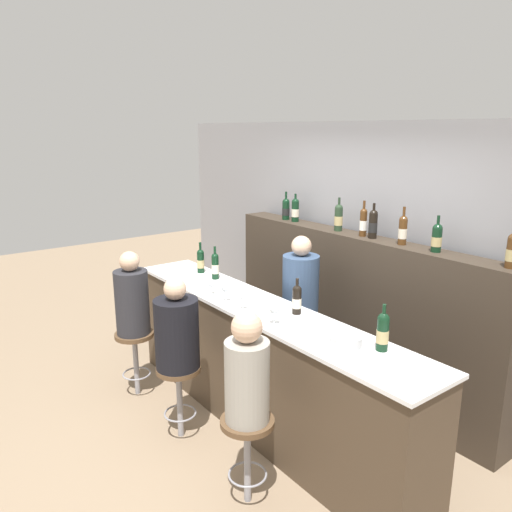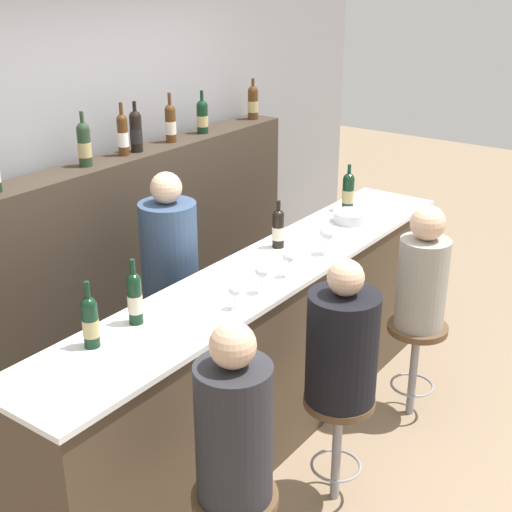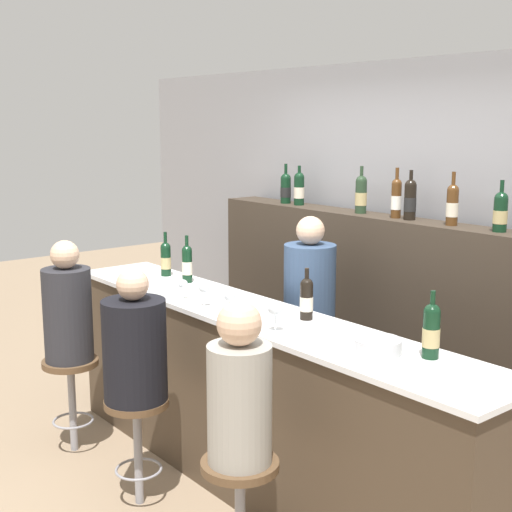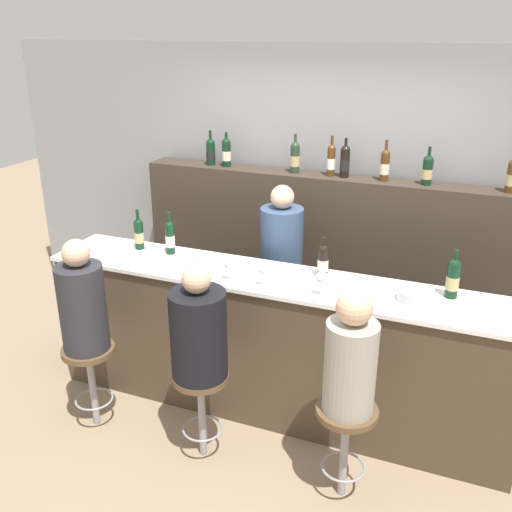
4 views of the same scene
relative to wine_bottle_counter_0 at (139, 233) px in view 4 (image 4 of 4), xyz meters
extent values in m
plane|color=#8C755B|center=(1.17, -0.39, -1.22)|extent=(16.00, 16.00, 0.00)
cube|color=gray|center=(1.17, 1.24, 0.08)|extent=(6.40, 0.05, 2.60)
cube|color=#473828|center=(1.17, -0.13, -0.69)|extent=(3.36, 0.52, 1.06)
cube|color=white|center=(1.17, -0.13, -0.14)|extent=(3.40, 0.56, 0.03)
cube|color=#382D23|center=(1.17, 1.02, -0.44)|extent=(3.19, 0.28, 1.56)
cylinder|color=black|center=(0.00, 0.00, -0.02)|extent=(0.07, 0.07, 0.21)
cylinder|color=tan|center=(0.00, 0.00, -0.03)|extent=(0.07, 0.07, 0.08)
sphere|color=black|center=(0.00, 0.00, 0.08)|extent=(0.07, 0.07, 0.07)
cylinder|color=black|center=(0.00, 0.00, 0.14)|extent=(0.02, 0.02, 0.10)
cylinder|color=black|center=(0.28, 0.00, -0.01)|extent=(0.07, 0.07, 0.22)
cylinder|color=beige|center=(0.28, 0.00, -0.02)|extent=(0.07, 0.07, 0.09)
sphere|color=black|center=(0.28, 0.00, 0.10)|extent=(0.07, 0.07, 0.07)
cylinder|color=black|center=(0.28, 0.00, 0.16)|extent=(0.02, 0.02, 0.09)
cylinder|color=black|center=(1.48, 0.00, -0.03)|extent=(0.07, 0.07, 0.20)
cylinder|color=beige|center=(1.48, 0.00, -0.04)|extent=(0.07, 0.07, 0.08)
sphere|color=black|center=(1.48, 0.00, 0.07)|extent=(0.07, 0.07, 0.07)
cylinder|color=black|center=(1.48, 0.00, 0.13)|extent=(0.02, 0.02, 0.08)
cylinder|color=black|center=(2.33, 0.00, -0.01)|extent=(0.08, 0.08, 0.22)
cylinder|color=tan|center=(2.33, 0.00, -0.03)|extent=(0.08, 0.08, 0.09)
sphere|color=black|center=(2.33, 0.00, 0.10)|extent=(0.08, 0.08, 0.08)
cylinder|color=black|center=(2.33, 0.00, 0.16)|extent=(0.02, 0.02, 0.09)
cylinder|color=black|center=(0.13, 1.02, 0.43)|extent=(0.08, 0.08, 0.19)
cylinder|color=black|center=(0.13, 1.02, 0.42)|extent=(0.08, 0.08, 0.08)
sphere|color=black|center=(0.13, 1.02, 0.53)|extent=(0.08, 0.08, 0.08)
cylinder|color=black|center=(0.13, 1.02, 0.59)|extent=(0.02, 0.02, 0.10)
cylinder|color=black|center=(0.29, 1.02, 0.44)|extent=(0.08, 0.08, 0.21)
cylinder|color=beige|center=(0.29, 1.02, 0.43)|extent=(0.08, 0.08, 0.08)
sphere|color=black|center=(0.29, 1.02, 0.55)|extent=(0.08, 0.08, 0.08)
cylinder|color=black|center=(0.29, 1.02, 0.60)|extent=(0.02, 0.02, 0.07)
cylinder|color=#233823|center=(0.92, 1.02, 0.45)|extent=(0.08, 0.08, 0.22)
cylinder|color=tan|center=(0.92, 1.02, 0.44)|extent=(0.08, 0.08, 0.09)
sphere|color=#233823|center=(0.92, 1.02, 0.56)|extent=(0.08, 0.08, 0.08)
cylinder|color=#233823|center=(0.92, 1.02, 0.62)|extent=(0.02, 0.02, 0.09)
cylinder|color=#4C2D14|center=(1.24, 1.02, 0.45)|extent=(0.07, 0.07, 0.23)
cylinder|color=white|center=(1.24, 1.02, 0.44)|extent=(0.07, 0.07, 0.09)
sphere|color=#4C2D14|center=(1.24, 1.02, 0.56)|extent=(0.07, 0.07, 0.07)
cylinder|color=#4C2D14|center=(1.24, 1.02, 0.62)|extent=(0.02, 0.02, 0.09)
cylinder|color=black|center=(1.35, 1.02, 0.45)|extent=(0.08, 0.08, 0.22)
cylinder|color=black|center=(1.35, 1.02, 0.44)|extent=(0.08, 0.08, 0.09)
sphere|color=black|center=(1.35, 1.02, 0.56)|extent=(0.08, 0.08, 0.08)
cylinder|color=black|center=(1.35, 1.02, 0.62)|extent=(0.02, 0.02, 0.08)
cylinder|color=#4C2D14|center=(1.68, 1.02, 0.44)|extent=(0.07, 0.07, 0.22)
cylinder|color=beige|center=(1.68, 1.02, 0.43)|extent=(0.07, 0.07, 0.09)
sphere|color=#4C2D14|center=(1.68, 1.02, 0.55)|extent=(0.07, 0.07, 0.07)
cylinder|color=#4C2D14|center=(1.68, 1.02, 0.62)|extent=(0.02, 0.02, 0.10)
cylinder|color=black|center=(2.01, 1.02, 0.43)|extent=(0.08, 0.08, 0.19)
cylinder|color=tan|center=(2.01, 1.02, 0.42)|extent=(0.08, 0.08, 0.08)
sphere|color=black|center=(2.01, 1.02, 0.53)|extent=(0.08, 0.08, 0.08)
cylinder|color=black|center=(2.01, 1.02, 0.59)|extent=(0.02, 0.02, 0.09)
cylinder|color=#4C2D14|center=(2.62, 1.02, 0.44)|extent=(0.08, 0.08, 0.21)
cylinder|color=tan|center=(2.62, 1.02, 0.43)|extent=(0.08, 0.08, 0.09)
cylinder|color=silver|center=(0.67, -0.29, -0.12)|extent=(0.06, 0.06, 0.00)
cylinder|color=silver|center=(0.67, -0.29, -0.09)|extent=(0.01, 0.01, 0.07)
sphere|color=silver|center=(0.67, -0.29, -0.03)|extent=(0.06, 0.06, 0.06)
cylinder|color=silver|center=(0.89, -0.29, -0.12)|extent=(0.06, 0.06, 0.00)
cylinder|color=silver|center=(0.89, -0.29, -0.08)|extent=(0.01, 0.01, 0.08)
sphere|color=silver|center=(0.89, -0.29, -0.01)|extent=(0.07, 0.07, 0.07)
cylinder|color=silver|center=(1.15, -0.29, -0.12)|extent=(0.06, 0.06, 0.00)
cylinder|color=silver|center=(1.15, -0.29, -0.08)|extent=(0.01, 0.01, 0.08)
sphere|color=silver|center=(1.15, -0.29, -0.01)|extent=(0.07, 0.07, 0.07)
cylinder|color=silver|center=(1.55, -0.29, -0.12)|extent=(0.07, 0.07, 0.00)
cylinder|color=silver|center=(1.55, -0.29, -0.08)|extent=(0.01, 0.01, 0.08)
sphere|color=silver|center=(1.55, -0.29, 0.00)|extent=(0.08, 0.08, 0.08)
cylinder|color=#B7B7BC|center=(2.12, -0.14, -0.09)|extent=(0.23, 0.23, 0.07)
cylinder|color=gray|center=(0.03, -0.77, -0.92)|extent=(0.05, 0.05, 0.60)
torus|color=gray|center=(0.03, -0.77, -1.01)|extent=(0.27, 0.27, 0.02)
cylinder|color=brown|center=(0.03, -0.77, -0.60)|extent=(0.37, 0.37, 0.04)
cylinder|color=#28282D|center=(0.03, -0.77, -0.28)|extent=(0.32, 0.32, 0.61)
sphere|color=#D8AD8C|center=(0.03, -0.77, 0.12)|extent=(0.19, 0.19, 0.19)
cylinder|color=gray|center=(0.90, -0.77, -0.92)|extent=(0.05, 0.05, 0.60)
torus|color=gray|center=(0.90, -0.77, -1.01)|extent=(0.27, 0.27, 0.02)
cylinder|color=brown|center=(0.90, -0.77, -0.60)|extent=(0.37, 0.37, 0.04)
cylinder|color=black|center=(0.90, -0.77, -0.29)|extent=(0.36, 0.36, 0.58)
sphere|color=#D8AD8C|center=(0.90, -0.77, 0.09)|extent=(0.18, 0.18, 0.18)
cylinder|color=gray|center=(1.86, -0.77, -0.92)|extent=(0.05, 0.05, 0.60)
torus|color=gray|center=(1.86, -0.77, -1.01)|extent=(0.27, 0.27, 0.02)
cylinder|color=brown|center=(1.86, -0.77, -0.60)|extent=(0.37, 0.37, 0.04)
cylinder|color=gray|center=(1.86, -0.77, -0.30)|extent=(0.30, 0.30, 0.56)
sphere|color=#D8AD8C|center=(1.86, -0.77, 0.08)|extent=(0.21, 0.21, 0.21)
cylinder|color=#334766|center=(1.01, 0.46, -0.52)|extent=(0.34, 0.34, 1.41)
sphere|color=#D8AD8C|center=(1.01, 0.46, 0.28)|extent=(0.18, 0.18, 0.18)
camera|label=1|loc=(4.26, -2.52, 1.30)|focal=35.00mm
camera|label=2|loc=(-1.83, -2.23, 1.47)|focal=50.00mm
camera|label=3|loc=(4.29, -2.64, 0.97)|focal=50.00mm
camera|label=4|loc=(2.39, -3.53, 1.48)|focal=40.00mm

